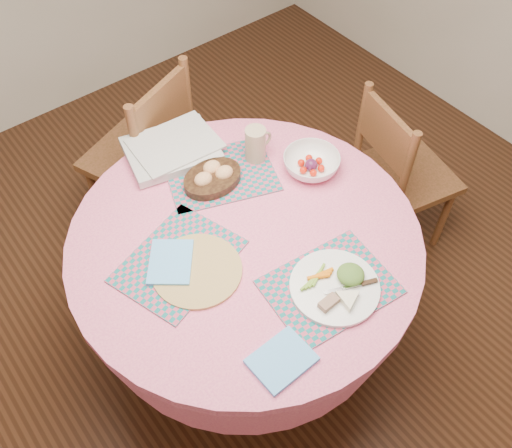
# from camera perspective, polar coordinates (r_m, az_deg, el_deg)

# --- Properties ---
(ground) EXTENTS (4.00, 4.00, 0.00)m
(ground) POSITION_cam_1_polar(r_m,az_deg,el_deg) (2.61, -0.88, -11.35)
(ground) COLOR #331C0F
(ground) RESTS_ON ground
(dining_table) EXTENTS (1.24, 1.24, 0.75)m
(dining_table) POSITION_cam_1_polar(r_m,az_deg,el_deg) (2.13, -1.06, -4.44)
(dining_table) COLOR pink
(dining_table) RESTS_ON ground
(chair_right) EXTENTS (0.46, 0.48, 0.87)m
(chair_right) POSITION_cam_1_polar(r_m,az_deg,el_deg) (2.67, 14.04, 5.08)
(chair_right) COLOR brown
(chair_right) RESTS_ON ground
(chair_back) EXTENTS (0.55, 0.54, 0.94)m
(chair_back) POSITION_cam_1_polar(r_m,az_deg,el_deg) (2.68, -10.90, 7.05)
(chair_back) COLOR brown
(chair_back) RESTS_ON ground
(placemat_front) EXTENTS (0.43, 0.34, 0.01)m
(placemat_front) POSITION_cam_1_polar(r_m,az_deg,el_deg) (1.87, 7.36, -6.24)
(placemat_front) COLOR #136B6D
(placemat_front) RESTS_ON dining_table
(placemat_left) EXTENTS (0.47, 0.41, 0.01)m
(placemat_left) POSITION_cam_1_polar(r_m,az_deg,el_deg) (1.93, -7.74, -3.67)
(placemat_left) COLOR #136B6D
(placemat_left) RESTS_ON dining_table
(placemat_back) EXTENTS (0.48, 0.42, 0.01)m
(placemat_back) POSITION_cam_1_polar(r_m,az_deg,el_deg) (2.17, -3.52, 5.01)
(placemat_back) COLOR #136B6D
(placemat_back) RESTS_ON dining_table
(wicker_trivet) EXTENTS (0.30, 0.30, 0.01)m
(wicker_trivet) POSITION_cam_1_polar(r_m,az_deg,el_deg) (1.89, -5.91, -4.65)
(wicker_trivet) COLOR #AD8F4A
(wicker_trivet) RESTS_ON dining_table
(napkin_near) EXTENTS (0.18, 0.14, 0.01)m
(napkin_near) POSITION_cam_1_polar(r_m,az_deg,el_deg) (1.73, 2.58, -13.44)
(napkin_near) COLOR #5FAFF6
(napkin_near) RESTS_ON dining_table
(napkin_far) EXTENTS (0.22, 0.23, 0.01)m
(napkin_far) POSITION_cam_1_polar(r_m,az_deg,el_deg) (1.92, -8.54, -3.80)
(napkin_far) COLOR #5FAFF6
(napkin_far) RESTS_ON placemat_left
(dinner_plate) EXTENTS (0.29, 0.29, 0.05)m
(dinner_plate) POSITION_cam_1_polar(r_m,az_deg,el_deg) (1.85, 8.15, -6.12)
(dinner_plate) COLOR white
(dinner_plate) RESTS_ON placemat_front
(bread_bowl) EXTENTS (0.23, 0.23, 0.08)m
(bread_bowl) POSITION_cam_1_polar(r_m,az_deg,el_deg) (2.12, -4.37, 4.73)
(bread_bowl) COLOR black
(bread_bowl) RESTS_ON placemat_back
(latte_mug) EXTENTS (0.12, 0.08, 0.14)m
(latte_mug) POSITION_cam_1_polar(r_m,az_deg,el_deg) (2.18, -0.01, 8.02)
(latte_mug) COLOR tan
(latte_mug) RESTS_ON placemat_back
(fruit_bowl) EXTENTS (0.24, 0.24, 0.07)m
(fruit_bowl) POSITION_cam_1_polar(r_m,az_deg,el_deg) (2.17, 5.55, 6.03)
(fruit_bowl) COLOR white
(fruit_bowl) RESTS_ON dining_table
(newspaper_stack) EXTENTS (0.39, 0.34, 0.04)m
(newspaper_stack) POSITION_cam_1_polar(r_m,az_deg,el_deg) (2.25, -8.41, 7.46)
(newspaper_stack) COLOR silver
(newspaper_stack) RESTS_ON dining_table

